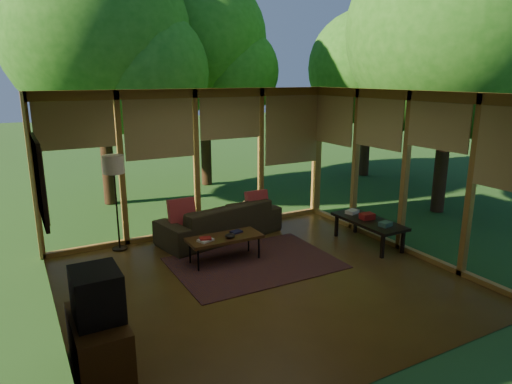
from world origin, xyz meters
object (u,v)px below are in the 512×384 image
floor_lamp (114,170)px  coffee_table (225,238)px  side_console (369,222)px  media_cabinet (99,344)px  television (97,294)px  sofa (220,220)px

floor_lamp → coffee_table: (1.38, -1.35, -1.01)m
side_console → floor_lamp: bearing=154.6°
media_cabinet → television: (0.02, 0.00, 0.55)m
coffee_table → television: bearing=-139.3°
sofa → television: television is taller
sofa → media_cabinet: sofa is taller
side_console → coffee_table: bearing=168.5°
media_cabinet → coffee_table: 3.03m
floor_lamp → coffee_table: bearing=-44.4°
sofa → coffee_table: sofa is taller
sofa → television: bearing=37.3°
television → floor_lamp: (0.91, 3.32, 0.56)m
media_cabinet → side_console: (4.87, 1.45, 0.11)m
television → floor_lamp: 3.49m
sofa → television: size_ratio=4.19×
side_console → sofa: bearing=143.8°
television → coffee_table: bearing=40.7°
coffee_table → media_cabinet: bearing=-139.5°
media_cabinet → floor_lamp: 3.62m
media_cabinet → side_console: size_ratio=0.71×
media_cabinet → floor_lamp: bearing=74.4°
sofa → floor_lamp: floor_lamp is taller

